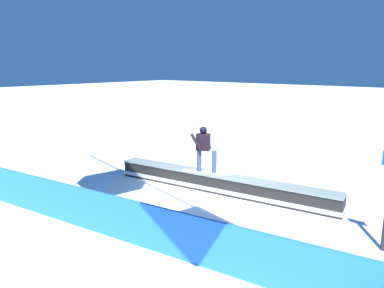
# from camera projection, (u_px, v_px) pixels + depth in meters

# --- Properties ---
(ground_plane) EXTENTS (120.00, 120.00, 0.00)m
(ground_plane) POSITION_uv_depth(u_px,v_px,m) (219.00, 192.00, 10.86)
(ground_plane) COLOR white
(grind_box) EXTENTS (7.06, 1.58, 0.54)m
(grind_box) POSITION_uv_depth(u_px,v_px,m) (219.00, 184.00, 10.80)
(grind_box) COLOR black
(grind_box) RESTS_ON ground_plane
(snowboarder) EXTENTS (1.53, 0.88, 1.41)m
(snowboarder) POSITION_uv_depth(u_px,v_px,m) (204.00, 148.00, 10.82)
(snowboarder) COLOR silver
(snowboarder) RESTS_ON grind_box
(safety_fence) EXTENTS (11.57, 1.73, 0.99)m
(safety_fence) POSITION_uv_depth(u_px,v_px,m) (117.00, 218.00, 7.81)
(safety_fence) COLOR #297EEF
(safety_fence) RESTS_ON ground_plane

